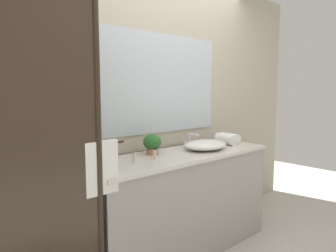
{
  "coord_description": "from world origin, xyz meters",
  "views": [
    {
      "loc": [
        -1.86,
        -1.89,
        1.44
      ],
      "look_at": [
        -0.15,
        0.0,
        1.15
      ],
      "focal_mm": 33.09,
      "sensor_mm": 36.0,
      "label": 1
    }
  ],
  "objects_px": {
    "sink_basin": "(205,145)",
    "rolled_towel_middle": "(226,139)",
    "faucet": "(190,142)",
    "rolled_towel_near_edge": "(230,138)",
    "amenity_bottle_conditioner": "(134,158)",
    "amenity_bottle_body_wash": "(116,168)",
    "potted_plant": "(152,143)",
    "amenity_bottle_shampoo": "(155,154)"
  },
  "relations": [
    {
      "from": "faucet",
      "to": "potted_plant",
      "type": "distance_m",
      "value": 0.51
    },
    {
      "from": "sink_basin",
      "to": "amenity_bottle_shampoo",
      "type": "relative_size",
      "value": 4.71
    },
    {
      "from": "amenity_bottle_conditioner",
      "to": "amenity_bottle_body_wash",
      "type": "bearing_deg",
      "value": -145.82
    },
    {
      "from": "amenity_bottle_body_wash",
      "to": "rolled_towel_near_edge",
      "type": "relative_size",
      "value": 0.45
    },
    {
      "from": "amenity_bottle_shampoo",
      "to": "rolled_towel_near_edge",
      "type": "height_order",
      "value": "rolled_towel_near_edge"
    },
    {
      "from": "potted_plant",
      "to": "amenity_bottle_shampoo",
      "type": "relative_size",
      "value": 1.9
    },
    {
      "from": "sink_basin",
      "to": "faucet",
      "type": "relative_size",
      "value": 2.58
    },
    {
      "from": "faucet",
      "to": "amenity_bottle_conditioner",
      "type": "xyz_separation_m",
      "value": [
        -0.8,
        -0.18,
        -0.01
      ]
    },
    {
      "from": "faucet",
      "to": "potted_plant",
      "type": "relative_size",
      "value": 0.96
    },
    {
      "from": "sink_basin",
      "to": "rolled_towel_near_edge",
      "type": "height_order",
      "value": "rolled_towel_near_edge"
    },
    {
      "from": "amenity_bottle_shampoo",
      "to": "rolled_towel_near_edge",
      "type": "distance_m",
      "value": 1.09
    },
    {
      "from": "rolled_towel_near_edge",
      "to": "faucet",
      "type": "bearing_deg",
      "value": 166.49
    },
    {
      "from": "faucet",
      "to": "amenity_bottle_body_wash",
      "type": "relative_size",
      "value": 1.71
    },
    {
      "from": "amenity_bottle_body_wash",
      "to": "amenity_bottle_conditioner",
      "type": "xyz_separation_m",
      "value": [
        0.29,
        0.19,
        -0.01
      ]
    },
    {
      "from": "faucet",
      "to": "rolled_towel_near_edge",
      "type": "relative_size",
      "value": 0.77
    },
    {
      "from": "faucet",
      "to": "amenity_bottle_body_wash",
      "type": "xyz_separation_m",
      "value": [
        -1.08,
        -0.38,
        0.0
      ]
    },
    {
      "from": "sink_basin",
      "to": "amenity_bottle_shampoo",
      "type": "xyz_separation_m",
      "value": [
        -0.61,
        -0.0,
        -0.0
      ]
    },
    {
      "from": "amenity_bottle_conditioner",
      "to": "rolled_towel_near_edge",
      "type": "xyz_separation_m",
      "value": [
        1.27,
        0.07,
        0.01
      ]
    },
    {
      "from": "amenity_bottle_conditioner",
      "to": "rolled_towel_near_edge",
      "type": "relative_size",
      "value": 0.37
    },
    {
      "from": "amenity_bottle_conditioner",
      "to": "rolled_towel_middle",
      "type": "height_order",
      "value": "rolled_towel_middle"
    },
    {
      "from": "amenity_bottle_body_wash",
      "to": "rolled_towel_middle",
      "type": "height_order",
      "value": "rolled_towel_middle"
    },
    {
      "from": "amenity_bottle_conditioner",
      "to": "rolled_towel_middle",
      "type": "distance_m",
      "value": 1.16
    },
    {
      "from": "amenity_bottle_conditioner",
      "to": "rolled_towel_middle",
      "type": "relative_size",
      "value": 0.37
    },
    {
      "from": "sink_basin",
      "to": "rolled_towel_middle",
      "type": "relative_size",
      "value": 1.97
    },
    {
      "from": "faucet",
      "to": "rolled_towel_near_edge",
      "type": "xyz_separation_m",
      "value": [
        0.47,
        -0.11,
        0.01
      ]
    },
    {
      "from": "faucet",
      "to": "amenity_bottle_conditioner",
      "type": "relative_size",
      "value": 2.08
    },
    {
      "from": "sink_basin",
      "to": "rolled_towel_middle",
      "type": "distance_m",
      "value": 0.37
    },
    {
      "from": "potted_plant",
      "to": "amenity_bottle_shampoo",
      "type": "bearing_deg",
      "value": -123.06
    },
    {
      "from": "potted_plant",
      "to": "amenity_bottle_body_wash",
      "type": "bearing_deg",
      "value": -149.69
    },
    {
      "from": "rolled_towel_middle",
      "to": "rolled_towel_near_edge",
      "type": "bearing_deg",
      "value": 18.18
    },
    {
      "from": "sink_basin",
      "to": "rolled_towel_near_edge",
      "type": "distance_m",
      "value": 0.48
    },
    {
      "from": "sink_basin",
      "to": "potted_plant",
      "type": "xyz_separation_m",
      "value": [
        -0.51,
        0.15,
        0.05
      ]
    },
    {
      "from": "amenity_bottle_shampoo",
      "to": "potted_plant",
      "type": "bearing_deg",
      "value": 56.94
    },
    {
      "from": "amenity_bottle_shampoo",
      "to": "amenity_bottle_conditioner",
      "type": "relative_size",
      "value": 1.14
    },
    {
      "from": "faucet",
      "to": "rolled_towel_middle",
      "type": "bearing_deg",
      "value": -22.39
    },
    {
      "from": "potted_plant",
      "to": "amenity_bottle_body_wash",
      "type": "xyz_separation_m",
      "value": [
        -0.58,
        -0.34,
        -0.05
      ]
    },
    {
      "from": "sink_basin",
      "to": "rolled_towel_middle",
      "type": "xyz_separation_m",
      "value": [
        0.36,
        0.04,
        0.01
      ]
    },
    {
      "from": "potted_plant",
      "to": "rolled_towel_middle",
      "type": "height_order",
      "value": "potted_plant"
    },
    {
      "from": "amenity_bottle_body_wash",
      "to": "amenity_bottle_shampoo",
      "type": "xyz_separation_m",
      "value": [
        0.48,
        0.18,
        -0.0
      ]
    },
    {
      "from": "sink_basin",
      "to": "potted_plant",
      "type": "height_order",
      "value": "potted_plant"
    },
    {
      "from": "faucet",
      "to": "amenity_bottle_body_wash",
      "type": "distance_m",
      "value": 1.15
    },
    {
      "from": "sink_basin",
      "to": "amenity_bottle_body_wash",
      "type": "xyz_separation_m",
      "value": [
        -1.08,
        -0.18,
        0.0
      ]
    }
  ]
}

